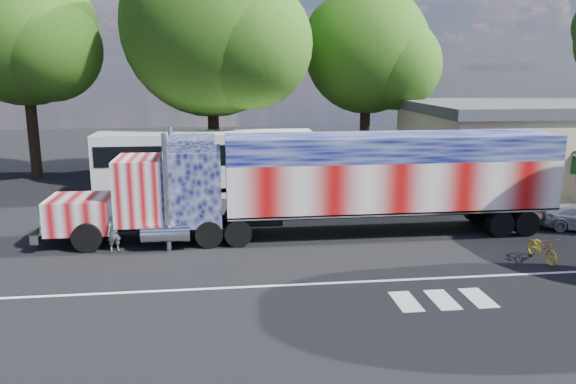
{
  "coord_description": "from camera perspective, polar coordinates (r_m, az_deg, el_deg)",
  "views": [
    {
      "loc": [
        -2.89,
        -20.74,
        7.2
      ],
      "look_at": [
        0.0,
        3.0,
        1.9
      ],
      "focal_mm": 35.0,
      "sensor_mm": 36.0,
      "label": 1
    }
  ],
  "objects": [
    {
      "name": "tree_ne_a",
      "position": [
        39.47,
        8.26,
        13.98
      ],
      "size": [
        8.94,
        8.51,
        12.62
      ],
      "color": "black",
      "rests_on": "ground"
    },
    {
      "name": "ground",
      "position": [
        22.14,
        0.94,
        -6.48
      ],
      "size": [
        100.0,
        100.0,
        0.0
      ],
      "primitive_type": "plane",
      "color": "black"
    },
    {
      "name": "bicycle",
      "position": [
        23.54,
        24.41,
        -5.2
      ],
      "size": [
        0.71,
        1.91,
        1.0
      ],
      "primitive_type": "imported",
      "rotation": [
        0.0,
        0.0,
        0.02
      ],
      "color": "gold",
      "rests_on": "ground"
    },
    {
      "name": "semi_truck",
      "position": [
        24.37,
        4.22,
        1.18
      ],
      "size": [
        22.16,
        3.5,
        4.72
      ],
      "color": "black",
      "rests_on": "ground"
    },
    {
      "name": "tree_n_mid",
      "position": [
        35.87,
        -7.56,
        16.24
      ],
      "size": [
        11.49,
        10.94,
        15.14
      ],
      "color": "black",
      "rests_on": "ground"
    },
    {
      "name": "tree_nw_a",
      "position": [
        40.35,
        -25.09,
        14.4
      ],
      "size": [
        9.69,
        9.22,
        14.02
      ],
      "color": "black",
      "rests_on": "ground"
    },
    {
      "name": "woman",
      "position": [
        23.56,
        -17.25,
        -4.0
      ],
      "size": [
        0.63,
        0.53,
        1.48
      ],
      "primitive_type": "imported",
      "rotation": [
        0.0,
        0.0,
        0.38
      ],
      "color": "slate",
      "rests_on": "ground"
    },
    {
      "name": "coach_bus",
      "position": [
        32.77,
        -8.35,
        3.0
      ],
      "size": [
        12.41,
        2.89,
        3.61
      ],
      "color": "silver",
      "rests_on": "ground"
    },
    {
      "name": "lane_markings",
      "position": [
        19.0,
        7.72,
        -9.88
      ],
      "size": [
        30.0,
        2.67,
        0.01
      ],
      "color": "silver",
      "rests_on": "ground"
    }
  ]
}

